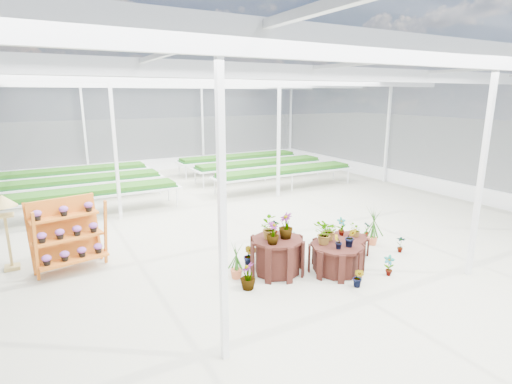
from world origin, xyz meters
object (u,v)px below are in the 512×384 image
plinth_mid (336,258)px  shelf_rack (68,236)px  plinth_low (349,245)px  bird_table (7,233)px  plinth_tall (277,256)px

plinth_mid → shelf_rack: shelf_rack is taller
plinth_low → shelf_rack: bearing=159.3°
shelf_rack → bird_table: (-1.20, 0.69, 0.07)m
plinth_low → shelf_rack: shelf_rack is taller
plinth_low → bird_table: (-7.43, 3.05, 0.67)m
shelf_rack → bird_table: bird_table is taller
bird_table → plinth_low: bearing=-7.6°
plinth_mid → plinth_low: (1.00, 0.70, -0.11)m
shelf_rack → bird_table: size_ratio=0.92×
plinth_mid → shelf_rack: (-5.23, 3.06, 0.49)m
plinth_tall → bird_table: bird_table is taller
shelf_rack → plinth_mid: bearing=-40.4°
plinth_mid → shelf_rack: bearing=149.7°
plinth_mid → bird_table: bearing=149.8°
plinth_tall → shelf_rack: shelf_rack is taller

